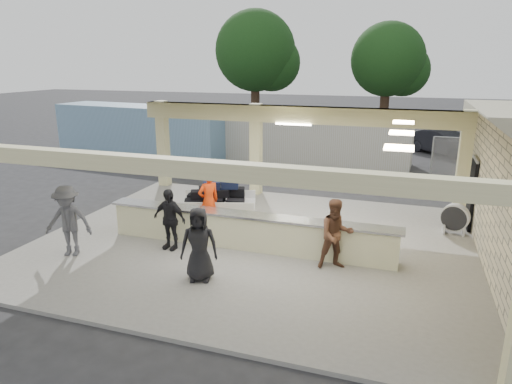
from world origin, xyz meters
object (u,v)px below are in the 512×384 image
(baggage_counter, at_px, (247,231))
(luggage_cart, at_px, (217,200))
(passenger_a, at_px, (336,234))
(car_dark, at_px, (444,142))
(baggage_handler, at_px, (209,201))
(passenger_d, at_px, (199,244))
(container_white, at_px, (297,137))
(passenger_b, at_px, (169,219))
(container_blue, at_px, (142,130))
(passenger_c, at_px, (68,221))
(drum_fan, at_px, (455,218))

(baggage_counter, bearing_deg, luggage_cart, 133.84)
(passenger_a, distance_m, car_dark, 17.13)
(baggage_handler, bearing_deg, car_dark, -168.68)
(baggage_counter, xyz_separation_m, passenger_d, (-0.42, -2.14, 0.40))
(luggage_cart, height_order, container_white, container_white)
(passenger_b, bearing_deg, container_white, 95.26)
(luggage_cart, distance_m, container_blue, 13.05)
(baggage_counter, height_order, car_dark, car_dark)
(baggage_counter, height_order, passenger_c, passenger_c)
(passenger_b, xyz_separation_m, car_dark, (7.89, 16.99, -0.25))
(car_dark, xyz_separation_m, container_white, (-7.46, -4.15, 0.56))
(passenger_c, distance_m, car_dark, 20.87)
(baggage_handler, xyz_separation_m, car_dark, (7.44, 15.41, -0.34))
(baggage_counter, height_order, drum_fan, baggage_counter)
(passenger_a, xyz_separation_m, container_blue, (-12.83, 11.83, 0.35))
(passenger_d, height_order, container_white, container_white)
(drum_fan, relative_size, container_blue, 0.09)
(drum_fan, xyz_separation_m, passenger_a, (-3.00, -3.48, 0.40))
(luggage_cart, xyz_separation_m, passenger_c, (-2.68, -3.58, 0.23))
(passenger_a, xyz_separation_m, car_dark, (3.42, 16.78, -0.29))
(container_white, bearing_deg, passenger_b, -89.21)
(passenger_a, distance_m, container_white, 13.27)
(passenger_d, bearing_deg, passenger_b, 120.89)
(drum_fan, bearing_deg, passenger_a, -112.99)
(passenger_d, distance_m, container_blue, 16.73)
(passenger_c, distance_m, container_white, 14.33)
(baggage_counter, distance_m, luggage_cart, 2.31)
(passenger_b, distance_m, passenger_c, 2.60)
(passenger_b, bearing_deg, passenger_d, -35.30)
(passenger_d, bearing_deg, drum_fan, 24.29)
(container_white, bearing_deg, car_dark, 31.77)
(baggage_counter, relative_size, passenger_a, 4.62)
(passenger_d, distance_m, container_white, 14.32)
(baggage_handler, relative_size, passenger_a, 1.06)
(drum_fan, distance_m, passenger_d, 7.82)
(container_white, distance_m, container_blue, 8.82)
(baggage_counter, distance_m, passenger_b, 2.14)
(baggage_counter, distance_m, container_blue, 15.36)
(drum_fan, relative_size, passenger_c, 0.48)
(drum_fan, relative_size, passenger_b, 0.54)
(baggage_handler, xyz_separation_m, passenger_d, (1.11, -3.01, -0.05))
(passenger_d, bearing_deg, container_blue, 109.74)
(luggage_cart, xyz_separation_m, container_white, (0.04, 10.48, 0.42))
(car_dark, distance_m, container_white, 8.56)
(baggage_counter, height_order, baggage_handler, baggage_handler)
(luggage_cart, bearing_deg, drum_fan, -6.13)
(container_blue, bearing_deg, passenger_a, -36.72)
(luggage_cart, relative_size, passenger_d, 1.48)
(container_blue, bearing_deg, car_dark, 22.93)
(passenger_c, bearing_deg, car_dark, 45.43)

